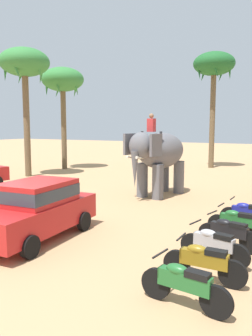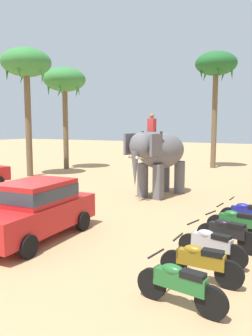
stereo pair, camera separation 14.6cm
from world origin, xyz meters
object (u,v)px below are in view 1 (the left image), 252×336
Objects in this scene: car_sedan_foreground at (36,208)px; elephant_with_mahout at (158,154)px; motorcycle_second_in_row at (204,261)px; motorcycle_end_of_row at (248,213)px; motorcycle_far_in_row at (237,222)px; palm_tree_leaning_seaward at (25,66)px; palm_tree_far_back at (214,68)px; motorcycle_mid_row at (214,244)px; motorcycle_fourth_in_row at (229,232)px; motorcycle_nearest_camera at (184,284)px; palm_tree_left_of_road at (63,82)px.

elephant_with_mahout reaches higher than car_sedan_foreground.
motorcycle_second_in_row is 4.60m from motorcycle_end_of_row.
elephant_with_mahout is 2.22× the size of motorcycle_second_in_row.
palm_tree_leaning_seaward reaches higher than motorcycle_far_in_row.
palm_tree_far_back is (-0.62, 12.26, 5.84)m from elephant_with_mahout.
palm_tree_far_back is (0.07, 19.73, 6.90)m from car_sedan_foreground.
car_sedan_foreground is at bearing -172.22° from motorcycle_mid_row.
car_sedan_foreground is 2.33× the size of motorcycle_end_of_row.
motorcycle_far_in_row is at bearing -23.34° from palm_tree_leaning_seaward.
motorcycle_far_in_row is (4.49, -4.52, -1.53)m from elephant_with_mahout.
palm_tree_far_back is 14.16m from palm_tree_leaning_seaward.
motorcycle_fourth_in_row is at bearing -74.10° from palm_tree_far_back.
motorcycle_fourth_in_row is at bearing 88.74° from motorcycle_nearest_camera.
motorcycle_second_in_row is at bearing -86.10° from motorcycle_mid_row.
motorcycle_second_in_row and motorcycle_mid_row have the same top height.
motorcycle_far_in_row is 17.26m from palm_tree_leaning_seaward.
palm_tree_far_back is (-5.11, 16.78, 7.37)m from motorcycle_far_in_row.
car_sedan_foreground is at bearing -90.19° from palm_tree_far_back.
motorcycle_fourth_in_row is 0.99× the size of motorcycle_end_of_row.
motorcycle_second_in_row is at bearing -60.82° from elephant_with_mahout.
elephant_with_mahout is 2.25× the size of motorcycle_mid_row.
car_sedan_foreground is 5.50m from motorcycle_fourth_in_row.
palm_tree_leaning_seaward is (-14.73, 5.12, 6.68)m from motorcycle_end_of_row.
motorcycle_nearest_camera is 22.12m from palm_tree_left_of_road.
palm_tree_far_back reaches higher than motorcycle_mid_row.
motorcycle_far_in_row is 19.02m from palm_tree_far_back.
palm_tree_left_of_road reaches higher than motorcycle_nearest_camera.
palm_tree_leaning_seaward is (-14.61, 7.43, 6.68)m from motorcycle_fourth_in_row.
car_sedan_foreground reaches higher than motorcycle_end_of_row.
motorcycle_second_in_row is (5.11, -0.46, -0.46)m from car_sedan_foreground.
palm_tree_far_back reaches higher than motorcycle_end_of_row.
motorcycle_far_in_row is at bearing -73.07° from palm_tree_far_back.
motorcycle_far_in_row is 0.20× the size of palm_tree_far_back.
elephant_with_mahout is at bearing 128.43° from motorcycle_fourth_in_row.
motorcycle_mid_row is 18.10m from palm_tree_leaning_seaward.
motorcycle_end_of_row is at bearing 38.05° from car_sedan_foreground.
palm_tree_left_of_road is (-15.09, 9.37, 6.16)m from motorcycle_end_of_row.
palm_tree_leaning_seaward reaches higher than motorcycle_fourth_in_row.
motorcycle_second_in_row is 3.41m from motorcycle_far_in_row.
motorcycle_second_in_row is 2.29m from motorcycle_fourth_in_row.
motorcycle_mid_row is 0.23× the size of palm_tree_left_of_road.
motorcycle_second_in_row is 0.20× the size of palm_tree_far_back.
motorcycle_mid_row and motorcycle_end_of_row have the same top height.
elephant_with_mahout is 10.24m from motorcycle_nearest_camera.
motorcycle_fourth_in_row and motorcycle_end_of_row have the same top height.
motorcycle_second_in_row is at bearing -75.96° from palm_tree_far_back.
palm_tree_left_of_road is (-9.80, 13.51, 5.70)m from car_sedan_foreground.
car_sedan_foreground is 0.54× the size of palm_tree_left_of_road.
palm_tree_leaning_seaward is at bearing 153.03° from motorcycle_fourth_in_row.
palm_tree_far_back is at bearing 47.76° from palm_tree_leaning_seaward.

